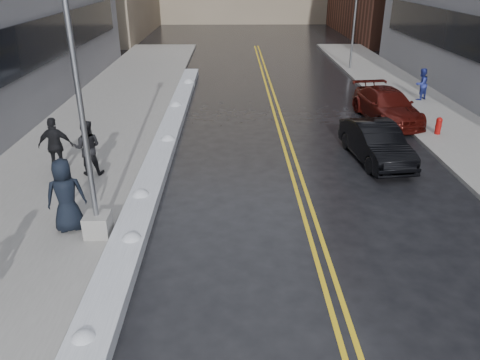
{
  "coord_description": "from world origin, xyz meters",
  "views": [
    {
      "loc": [
        0.28,
        -8.78,
        6.68
      ],
      "look_at": [
        0.47,
        2.92,
        1.3
      ],
      "focal_mm": 35.0,
      "sensor_mm": 36.0,
      "label": 1
    }
  ],
  "objects_px": {
    "lamppost": "(87,151)",
    "pedestrian_d": "(56,146)",
    "pedestrian_b": "(87,148)",
    "pedestrian_c": "(66,195)",
    "pedestrian_east": "(421,84)",
    "car_maroon": "(387,106)",
    "fire_hydrant": "(439,125)",
    "car_black": "(376,143)",
    "traffic_signal": "(355,19)"
  },
  "relations": [
    {
      "from": "traffic_signal",
      "to": "pedestrian_d",
      "type": "relative_size",
      "value": 3.05
    },
    {
      "from": "lamppost",
      "to": "car_black",
      "type": "height_order",
      "value": "lamppost"
    },
    {
      "from": "pedestrian_c",
      "to": "pedestrian_east",
      "type": "height_order",
      "value": "pedestrian_c"
    },
    {
      "from": "pedestrian_d",
      "to": "car_black",
      "type": "bearing_deg",
      "value": -177.32
    },
    {
      "from": "pedestrian_c",
      "to": "pedestrian_east",
      "type": "bearing_deg",
      "value": -154.94
    },
    {
      "from": "fire_hydrant",
      "to": "lamppost",
      "type": "bearing_deg",
      "value": -146.96
    },
    {
      "from": "pedestrian_d",
      "to": "pedestrian_b",
      "type": "bearing_deg",
      "value": 170.48
    },
    {
      "from": "lamppost",
      "to": "car_maroon",
      "type": "xyz_separation_m",
      "value": [
        10.8,
        10.38,
        -1.81
      ]
    },
    {
      "from": "pedestrian_d",
      "to": "car_maroon",
      "type": "distance_m",
      "value": 14.61
    },
    {
      "from": "traffic_signal",
      "to": "fire_hydrant",
      "type": "bearing_deg",
      "value": -87.95
    },
    {
      "from": "traffic_signal",
      "to": "pedestrian_b",
      "type": "xyz_separation_m",
      "value": [
        -13.12,
        -17.95,
        -2.3
      ]
    },
    {
      "from": "pedestrian_east",
      "to": "car_maroon",
      "type": "relative_size",
      "value": 0.33
    },
    {
      "from": "pedestrian_c",
      "to": "car_black",
      "type": "distance_m",
      "value": 11.02
    },
    {
      "from": "car_black",
      "to": "pedestrian_d",
      "type": "bearing_deg",
      "value": 179.88
    },
    {
      "from": "pedestrian_c",
      "to": "car_maroon",
      "type": "relative_size",
      "value": 0.41
    },
    {
      "from": "pedestrian_d",
      "to": "pedestrian_east",
      "type": "xyz_separation_m",
      "value": [
        15.98,
        9.44,
        -0.16
      ]
    },
    {
      "from": "pedestrian_c",
      "to": "fire_hydrant",
      "type": "bearing_deg",
      "value": -167.29
    },
    {
      "from": "lamppost",
      "to": "traffic_signal",
      "type": "distance_m",
      "value": 24.98
    },
    {
      "from": "pedestrian_c",
      "to": "car_maroon",
      "type": "height_order",
      "value": "pedestrian_c"
    },
    {
      "from": "pedestrian_c",
      "to": "car_maroon",
      "type": "bearing_deg",
      "value": -156.75
    },
    {
      "from": "car_black",
      "to": "lamppost",
      "type": "bearing_deg",
      "value": -155.14
    },
    {
      "from": "lamppost",
      "to": "car_maroon",
      "type": "relative_size",
      "value": 1.53
    },
    {
      "from": "pedestrian_b",
      "to": "fire_hydrant",
      "type": "bearing_deg",
      "value": -168.09
    },
    {
      "from": "pedestrian_d",
      "to": "pedestrian_east",
      "type": "relative_size",
      "value": 1.19
    },
    {
      "from": "traffic_signal",
      "to": "pedestrian_d",
      "type": "distance_m",
      "value": 22.92
    },
    {
      "from": "lamppost",
      "to": "pedestrian_b",
      "type": "bearing_deg",
      "value": 107.99
    },
    {
      "from": "pedestrian_east",
      "to": "pedestrian_d",
      "type": "bearing_deg",
      "value": -2.41
    },
    {
      "from": "traffic_signal",
      "to": "pedestrian_b",
      "type": "height_order",
      "value": "traffic_signal"
    },
    {
      "from": "fire_hydrant",
      "to": "traffic_signal",
      "type": "height_order",
      "value": "traffic_signal"
    },
    {
      "from": "fire_hydrant",
      "to": "pedestrian_b",
      "type": "bearing_deg",
      "value": -163.84
    },
    {
      "from": "pedestrian_b",
      "to": "car_maroon",
      "type": "relative_size",
      "value": 0.38
    },
    {
      "from": "pedestrian_b",
      "to": "pedestrian_east",
      "type": "relative_size",
      "value": 1.15
    },
    {
      "from": "lamppost",
      "to": "car_maroon",
      "type": "distance_m",
      "value": 15.09
    },
    {
      "from": "traffic_signal",
      "to": "car_maroon",
      "type": "bearing_deg",
      "value": -94.92
    },
    {
      "from": "fire_hydrant",
      "to": "pedestrian_east",
      "type": "xyz_separation_m",
      "value": [
        1.27,
        5.6,
        0.43
      ]
    },
    {
      "from": "pedestrian_b",
      "to": "pedestrian_c",
      "type": "relative_size",
      "value": 0.93
    },
    {
      "from": "pedestrian_b",
      "to": "pedestrian_east",
      "type": "xyz_separation_m",
      "value": [
        14.88,
        9.55,
        -0.13
      ]
    },
    {
      "from": "pedestrian_east",
      "to": "fire_hydrant",
      "type": "bearing_deg",
      "value": 44.27
    },
    {
      "from": "traffic_signal",
      "to": "car_maroon",
      "type": "distance_m",
      "value": 11.96
    },
    {
      "from": "lamppost",
      "to": "traffic_signal",
      "type": "height_order",
      "value": "lamppost"
    },
    {
      "from": "car_black",
      "to": "traffic_signal",
      "type": "bearing_deg",
      "value": 73.41
    },
    {
      "from": "pedestrian_east",
      "to": "pedestrian_c",
      "type": "bearing_deg",
      "value": 9.74
    },
    {
      "from": "lamppost",
      "to": "pedestrian_d",
      "type": "distance_m",
      "value": 5.01
    },
    {
      "from": "lamppost",
      "to": "pedestrian_east",
      "type": "distance_m",
      "value": 19.27
    },
    {
      "from": "car_black",
      "to": "car_maroon",
      "type": "distance_m",
      "value": 5.28
    },
    {
      "from": "traffic_signal",
      "to": "pedestrian_b",
      "type": "relative_size",
      "value": 3.15
    },
    {
      "from": "pedestrian_d",
      "to": "lamppost",
      "type": "bearing_deg",
      "value": 116.22
    },
    {
      "from": "lamppost",
      "to": "pedestrian_d",
      "type": "xyz_separation_m",
      "value": [
        -2.41,
        4.16,
        -1.4
      ]
    },
    {
      "from": "traffic_signal",
      "to": "pedestrian_d",
      "type": "bearing_deg",
      "value": -128.54
    },
    {
      "from": "car_maroon",
      "to": "traffic_signal",
      "type": "bearing_deg",
      "value": 78.48
    }
  ]
}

